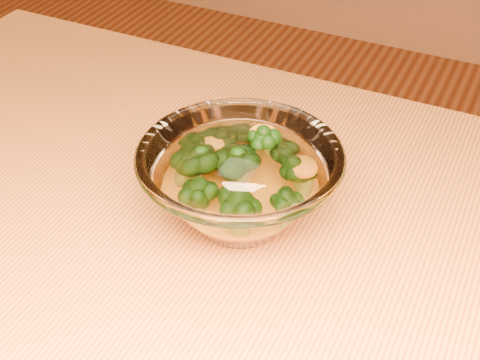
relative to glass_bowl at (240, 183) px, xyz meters
The scene contains 3 objects.
glass_bowl is the anchor object (origin of this frame).
cheese_sauce 0.02m from the glass_bowl, ahead, with size 0.10×0.10×0.03m, color orange.
broccoli_heap 0.01m from the glass_bowl, 140.13° to the left, with size 0.13×0.12×0.07m.
Camera 1 is at (0.11, -0.30, 1.17)m, focal length 50.00 mm.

